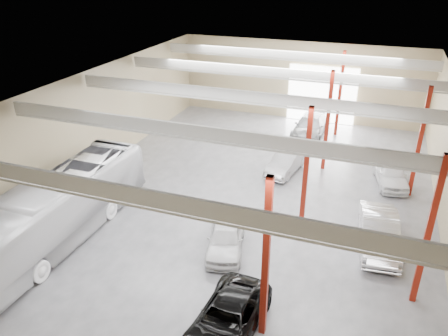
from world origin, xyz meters
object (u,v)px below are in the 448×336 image
Objects in this scene: car_row_c at (310,126)px; car_right_near at (379,233)px; car_row_a at (226,237)px; coach_bus at (60,209)px; car_row_b at (286,163)px; black_sedan at (227,319)px; car_right_far at (391,173)px.

car_right_near reaches higher than car_row_c.
car_row_a is 17.39m from car_row_c.
coach_bus reaches higher than car_row_b.
car_row_a is 0.85× the size of car_right_near.
car_right_near is (15.79, 4.83, -0.90)m from coach_bus.
car_right_near reaches higher than car_row_b.
car_row_c reaches higher than black_sedan.
coach_bus is at bearing -118.54° from car_row_b.
car_right_far reaches higher than car_row_b.
car_row_c is 15.66m from car_right_near.
car_right_near is (7.28, 2.91, 0.10)m from car_row_a.
car_right_near is at bearing -37.23° from car_row_b.
car_right_near is at bearing 7.41° from car_row_a.
coach_bus is at bearing -153.49° from car_right_far.
black_sedan is 15.08m from car_row_b.
black_sedan is 16.74m from car_right_far.
black_sedan is (10.44, -3.28, -1.04)m from coach_bus.
car_right_far is at bearing 80.22° from car_right_near.
car_row_c is 1.31× the size of car_right_far.
car_row_a is 0.99× the size of car_right_far.
car_right_far is at bearing -44.53° from car_row_c.
car_row_b is (9.37, 11.76, -1.03)m from coach_bus.
car_right_near reaches higher than black_sedan.
coach_bus is 2.85× the size of car_row_a.
coach_bus is 2.16× the size of car_row_c.
car_row_c is at bearing 71.63° from car_row_a.
car_right_near is at bearing 16.77° from coach_bus.
car_row_c is (-0.72, 22.54, 0.14)m from black_sedan.
car_row_a is at bearing 12.49° from coach_bus.
coach_bus reaches higher than car_row_a.
coach_bus is 21.60m from car_row_c.
car_right_far is (16.24, 12.43, -0.99)m from coach_bus.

